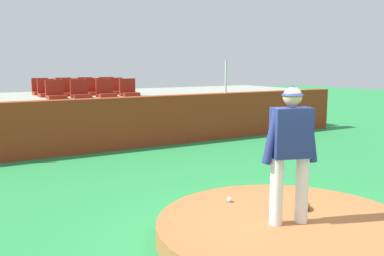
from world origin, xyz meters
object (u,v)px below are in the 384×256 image
stadium_chair_0 (56,93)px  stadium_chair_8 (41,89)px  fielding_glove (303,205)px  stadium_chair_7 (116,89)px  stadium_chair_9 (64,89)px  stadium_chair_3 (129,90)px  stadium_chair_1 (80,92)px  stadium_chair_11 (107,88)px  pitcher (291,144)px  stadium_chair_4 (47,91)px  stadium_chair_5 (70,90)px  stadium_chair_10 (86,88)px  baseball (229,200)px  stadium_chair_6 (94,90)px  stadium_chair_2 (106,91)px

stadium_chair_0 → stadium_chair_8: bearing=-89.8°
fielding_glove → stadium_chair_7: (0.52, 8.49, 1.18)m
stadium_chair_9 → stadium_chair_3: bearing=128.2°
stadium_chair_1 → stadium_chair_11: 2.29m
pitcher → stadium_chair_4: pitcher is taller
stadium_chair_5 → stadium_chair_7: bearing=178.8°
pitcher → stadium_chair_1: 7.91m
stadium_chair_5 → stadium_chair_9: bearing=-93.5°
stadium_chair_3 → stadium_chair_7: bearing=-86.9°
stadium_chair_5 → stadium_chair_7: 1.41m
stadium_chair_8 → stadium_chair_10: 1.40m
stadium_chair_11 → stadium_chair_7: bearing=87.6°
pitcher → stadium_chair_10: pitcher is taller
pitcher → baseball: pitcher is taller
pitcher → stadium_chair_1: (-0.31, 7.90, 0.22)m
fielding_glove → stadium_chair_6: bearing=-140.8°
stadium_chair_7 → stadium_chair_11: (0.04, 0.91, 0.00)m
fielding_glove → stadium_chair_2: bearing=-140.9°
pitcher → stadium_chair_6: size_ratio=3.50×
stadium_chair_0 → stadium_chair_9: same height
stadium_chair_10 → stadium_chair_11: 0.70m
stadium_chair_3 → stadium_chair_4: 2.30m
pitcher → stadium_chair_3: (1.12, 7.90, 0.22)m
stadium_chair_1 → pitcher: bearing=92.3°
fielding_glove → stadium_chair_3: bearing=-146.3°
stadium_chair_2 → stadium_chair_6: bearing=-87.7°
stadium_chair_4 → stadium_chair_6: 1.37m
stadium_chair_2 → stadium_chair_5: (-0.74, 0.96, 0.00)m
baseball → stadium_chair_10: size_ratio=0.15×
stadium_chair_0 → stadium_chair_7: (2.05, 0.93, 0.00)m
stadium_chair_2 → baseball: bearing=85.4°
pitcher → stadium_chair_11: bearing=101.5°
pitcher → stadium_chair_9: pitcher is taller
stadium_chair_6 → stadium_chair_8: bearing=-34.7°
stadium_chair_0 → stadium_chair_2: size_ratio=1.00×
stadium_chair_2 → stadium_chair_3: same height
baseball → stadium_chair_7: stadium_chair_7 is taller
stadium_chair_1 → fielding_glove: bearing=96.4°
stadium_chair_6 → stadium_chair_10: size_ratio=1.00×
pitcher → stadium_chair_5: pitcher is taller
fielding_glove → stadium_chair_10: size_ratio=0.60×
stadium_chair_4 → stadium_chair_5: same height
stadium_chair_11 → stadium_chair_9: bearing=0.2°
stadium_chair_2 → stadium_chair_8: size_ratio=1.00×
stadium_chair_6 → stadium_chair_7: bearing=-178.5°
pitcher → stadium_chair_3: 7.98m
stadium_chair_3 → stadium_chair_4: same height
pitcher → stadium_chair_2: size_ratio=3.50×
fielding_glove → stadium_chair_9: bearing=-136.9°
fielding_glove → stadium_chair_2: 7.66m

